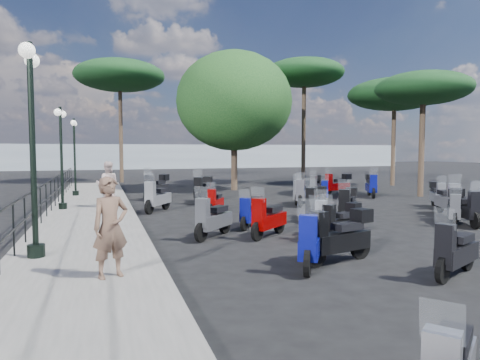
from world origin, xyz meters
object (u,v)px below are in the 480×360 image
object	(u,v)px
scooter_22	(324,191)
scooter_28	(371,186)
scooter_11	(203,190)
scooter_23	(337,185)
scooter_21	(465,208)
scooter_26	(448,201)
pine_1	(395,95)
scooter_15	(348,206)
pine_3	(423,89)
scooter_20	(454,211)
lamp_post_0	(32,136)
scooter_10	(215,202)
scooter_8	(323,220)
pine_0	(304,73)
scooter_13	(455,252)
scooter_7	(340,237)
scooter_31	(316,204)
scooter_1	(310,243)
scooter_14	(341,223)
pine_2	(120,76)
lamp_post_2	(75,152)
scooter_27	(437,195)
pedestrian_far	(108,184)
scooter_4	(157,198)
scooter_17	(299,193)
woman	(110,227)
lamp_post_1	(61,151)
scooter_3	(213,220)
scooter_2	(268,219)
scooter_30	(466,207)
scooter_9	(251,213)
scooter_16	(302,194)
scooter_29	(317,186)
scooter_5	(156,187)
broadleaf_tree	(234,101)

from	to	relation	value
scooter_22	scooter_28	bearing A→B (deg)	-136.46
scooter_11	scooter_23	distance (m)	7.33
scooter_21	scooter_11	bearing A→B (deg)	-31.15
scooter_26	pine_1	xyz separation A→B (m)	(6.54, 11.46, 5.35)
scooter_15	pine_3	world-z (taller)	pine_3
scooter_20	scooter_26	size ratio (longest dim) A/B	0.72
lamp_post_0	scooter_22	bearing A→B (deg)	32.40
scooter_10	scooter_8	bearing A→B (deg)	139.34
pine_0	scooter_13	bearing A→B (deg)	-109.19
scooter_7	scooter_20	world-z (taller)	scooter_7
scooter_23	scooter_28	world-z (taller)	scooter_28
scooter_31	scooter_1	bearing A→B (deg)	102.96
scooter_1	pine_0	xyz separation A→B (m)	(9.28, 18.98, 6.95)
scooter_20	scooter_21	bearing A→B (deg)	-167.73
scooter_14	pine_2	bearing A→B (deg)	-12.01
scooter_1	scooter_8	bearing A→B (deg)	-90.98
lamp_post_2	scooter_27	size ratio (longest dim) A/B	2.43
pedestrian_far	scooter_4	bearing A→B (deg)	158.95
scooter_17	scooter_31	world-z (taller)	scooter_31
scooter_1	scooter_20	bearing A→B (deg)	-122.71
scooter_11	scooter_13	size ratio (longest dim) A/B	1.08
woman	scooter_31	distance (m)	8.28
scooter_20	pine_2	bearing A→B (deg)	-26.05
lamp_post_1	scooter_4	world-z (taller)	lamp_post_1
scooter_8	pine_1	distance (m)	19.16
pedestrian_far	scooter_17	distance (m)	7.85
lamp_post_1	scooter_23	distance (m)	13.16
scooter_3	scooter_21	distance (m)	7.84
scooter_31	pine_3	distance (m)	10.77
scooter_10	lamp_post_0	bearing A→B (deg)	78.55
scooter_2	scooter_10	xyz separation A→B (m)	(-0.24, 4.56, -0.07)
scooter_30	scooter_31	world-z (taller)	scooter_31
scooter_13	scooter_28	distance (m)	13.56
scooter_27	pine_3	distance (m)	6.42
scooter_17	scooter_26	size ratio (longest dim) A/B	0.80
scooter_31	pine_1	distance (m)	16.65
lamp_post_0	scooter_9	distance (m)	6.39
scooter_16	scooter_29	distance (m)	4.36
scooter_13	pedestrian_far	bearing A→B (deg)	2.89
lamp_post_0	scooter_31	size ratio (longest dim) A/B	2.97
scooter_26	scooter_31	xyz separation A→B (m)	(-4.86, 0.57, 0.01)
scooter_8	pine_3	xyz separation A→B (m)	(9.52, 7.36, 4.83)
scooter_1	scooter_20	world-z (taller)	scooter_1
scooter_31	pine_0	size ratio (longest dim) A/B	0.17
scooter_28	pine_0	bearing A→B (deg)	-67.37
scooter_5	pedestrian_far	bearing A→B (deg)	96.68
lamp_post_1	scooter_11	bearing A→B (deg)	20.21
woman	scooter_20	xyz separation A→B (m)	(10.17, 2.91, -0.57)
pine_1	broadleaf_tree	bearing A→B (deg)	179.53
woman	pine_0	world-z (taller)	pine_0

